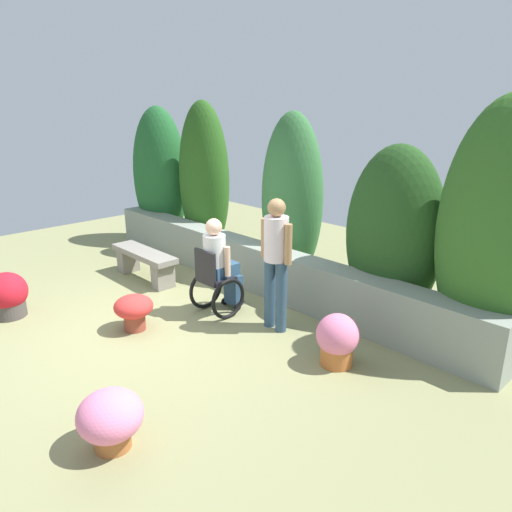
{
  "coord_description": "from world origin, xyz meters",
  "views": [
    {
      "loc": [
        4.98,
        -2.88,
        2.78
      ],
      "look_at": [
        0.69,
        1.22,
        0.85
      ],
      "focal_mm": 33.64,
      "sensor_mm": 36.0,
      "label": 1
    }
  ],
  "objects_px": {
    "flower_pot_purple_near": "(134,309)",
    "flower_pot_red_accent": "(7,295)",
    "person_standing_companion": "(276,256)",
    "flower_pot_small_foreground": "(337,339)",
    "person_in_wheelchair": "(218,269)",
    "stone_bench": "(144,261)",
    "flower_pot_terracotta_by_wall": "(110,418)"
  },
  "relations": [
    {
      "from": "flower_pot_purple_near",
      "to": "flower_pot_red_accent",
      "type": "xyz_separation_m",
      "value": [
        -1.51,
        -1.02,
        0.03
      ]
    },
    {
      "from": "person_standing_companion",
      "to": "flower_pot_red_accent",
      "type": "bearing_deg",
      "value": -143.88
    },
    {
      "from": "person_standing_companion",
      "to": "flower_pot_red_accent",
      "type": "height_order",
      "value": "person_standing_companion"
    },
    {
      "from": "person_standing_companion",
      "to": "flower_pot_purple_near",
      "type": "height_order",
      "value": "person_standing_companion"
    },
    {
      "from": "flower_pot_red_accent",
      "to": "flower_pot_small_foreground",
      "type": "bearing_deg",
      "value": 29.91
    },
    {
      "from": "person_in_wheelchair",
      "to": "flower_pot_red_accent",
      "type": "xyz_separation_m",
      "value": [
        -1.85,
        -2.13,
        -0.32
      ]
    },
    {
      "from": "person_in_wheelchair",
      "to": "flower_pot_purple_near",
      "type": "height_order",
      "value": "person_in_wheelchair"
    },
    {
      "from": "stone_bench",
      "to": "person_in_wheelchair",
      "type": "bearing_deg",
      "value": -3.97
    },
    {
      "from": "person_standing_companion",
      "to": "flower_pot_red_accent",
      "type": "distance_m",
      "value": 3.65
    },
    {
      "from": "flower_pot_terracotta_by_wall",
      "to": "flower_pot_small_foreground",
      "type": "height_order",
      "value": "flower_pot_small_foreground"
    },
    {
      "from": "person_standing_companion",
      "to": "flower_pot_terracotta_by_wall",
      "type": "height_order",
      "value": "person_standing_companion"
    },
    {
      "from": "stone_bench",
      "to": "person_standing_companion",
      "type": "relative_size",
      "value": 0.84
    },
    {
      "from": "flower_pot_small_foreground",
      "to": "stone_bench",
      "type": "bearing_deg",
      "value": -178.24
    },
    {
      "from": "flower_pot_purple_near",
      "to": "flower_pot_small_foreground",
      "type": "xyz_separation_m",
      "value": [
        2.29,
        1.17,
        0.03
      ]
    },
    {
      "from": "flower_pot_purple_near",
      "to": "flower_pot_red_accent",
      "type": "distance_m",
      "value": 1.83
    },
    {
      "from": "person_in_wheelchair",
      "to": "flower_pot_purple_near",
      "type": "relative_size",
      "value": 2.71
    },
    {
      "from": "flower_pot_small_foreground",
      "to": "flower_pot_terracotta_by_wall",
      "type": "bearing_deg",
      "value": -101.17
    },
    {
      "from": "person_in_wheelchair",
      "to": "flower_pot_red_accent",
      "type": "relative_size",
      "value": 2.16
    },
    {
      "from": "person_in_wheelchair",
      "to": "flower_pot_terracotta_by_wall",
      "type": "bearing_deg",
      "value": -58.33
    },
    {
      "from": "person_standing_companion",
      "to": "flower_pot_terracotta_by_wall",
      "type": "distance_m",
      "value": 2.73
    },
    {
      "from": "flower_pot_purple_near",
      "to": "flower_pot_terracotta_by_wall",
      "type": "distance_m",
      "value": 2.21
    },
    {
      "from": "flower_pot_purple_near",
      "to": "flower_pot_small_foreground",
      "type": "bearing_deg",
      "value": 27.02
    },
    {
      "from": "flower_pot_terracotta_by_wall",
      "to": "person_in_wheelchair",
      "type": "bearing_deg",
      "value": 121.93
    },
    {
      "from": "person_in_wheelchair",
      "to": "flower_pot_small_foreground",
      "type": "relative_size",
      "value": 2.24
    },
    {
      "from": "flower_pot_purple_near",
      "to": "flower_pot_small_foreground",
      "type": "relative_size",
      "value": 0.83
    },
    {
      "from": "person_standing_companion",
      "to": "flower_pot_small_foreground",
      "type": "bearing_deg",
      "value": -12.19
    },
    {
      "from": "stone_bench",
      "to": "flower_pot_red_accent",
      "type": "bearing_deg",
      "value": -96.73
    },
    {
      "from": "stone_bench",
      "to": "flower_pot_red_accent",
      "type": "relative_size",
      "value": 2.3
    },
    {
      "from": "person_standing_companion",
      "to": "stone_bench",
      "type": "bearing_deg",
      "value": -178.94
    },
    {
      "from": "flower_pot_small_foreground",
      "to": "flower_pot_red_accent",
      "type": "bearing_deg",
      "value": -150.09
    },
    {
      "from": "person_standing_companion",
      "to": "flower_pot_terracotta_by_wall",
      "type": "xyz_separation_m",
      "value": [
        0.6,
        -2.57,
        -0.69
      ]
    },
    {
      "from": "flower_pot_terracotta_by_wall",
      "to": "flower_pot_red_accent",
      "type": "distance_m",
      "value": 3.33
    }
  ]
}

